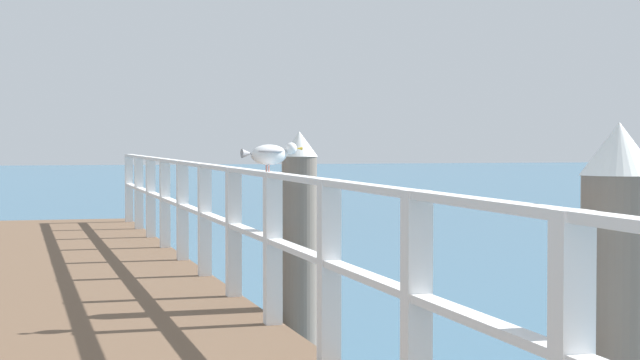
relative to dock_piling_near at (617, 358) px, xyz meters
name	(u,v)px	position (x,y,z in m)	size (l,w,h in m)	color
pier_deck	(54,326)	(-1.89, 5.82, -0.71)	(3.17, 20.16, 0.38)	brown
pier_railing	(233,218)	(-0.38, 5.82, 0.15)	(0.12, 18.68, 1.11)	white
dock_piling_near	(617,358)	(0.00, 0.00, 0.00)	(0.29, 0.29, 1.79)	#6B6056
dock_piling_far	(299,243)	(0.00, 5.00, 0.00)	(0.29, 0.29, 1.79)	#6B6056
seagull_background	(270,153)	(-0.37, 4.40, 0.72)	(0.48, 0.21, 0.21)	white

